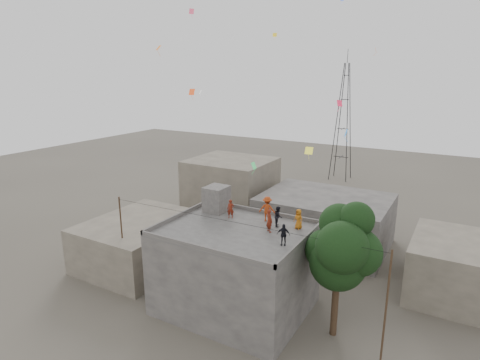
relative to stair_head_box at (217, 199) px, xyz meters
The scene contains 18 objects.
ground 8.21m from the stair_head_box, 39.09° to the right, with size 140.00×140.00×0.00m, color #4C463E.
main_building 5.78m from the stair_head_box, 39.09° to the right, with size 10.00×8.00×6.10m.
parapet 4.21m from the stair_head_box, 39.09° to the right, with size 10.00×8.00×0.30m.
stair_head_box is the anchor object (origin of this frame).
neighbor_west 9.34m from the stair_head_box, behind, with size 8.00×10.00×4.00m, color #5F574B.
neighbor_north 13.35m from the stair_head_box, 65.48° to the left, with size 12.00×9.00×5.00m, color #474543.
neighbor_northwest 15.45m from the stair_head_box, 116.91° to the left, with size 9.00×8.00×7.00m, color #5F574B.
neighbor_east 19.35m from the stair_head_box, 23.28° to the left, with size 7.00×8.00×4.40m, color #5F574B.
tree 10.80m from the stair_head_box, 10.74° to the right, with size 4.90×4.60×9.10m.
utility_line 6.26m from the stair_head_box, 46.14° to the right, with size 20.12×0.62×7.40m.
transmission_tower 37.46m from the stair_head_box, 91.23° to the left, with size 2.97×2.97×20.01m.
person_red_adult 5.72m from the stair_head_box, 17.92° to the right, with size 0.59×0.39×1.61m, color maroon.
person_orange_child 6.97m from the stair_head_box, ahead, with size 0.70×0.45×1.43m, color #BA6615.
person_dark_child 5.55m from the stair_head_box, ahead, with size 0.71×0.55×1.46m, color black.
person_dark_adult 7.89m from the stair_head_box, 24.63° to the right, with size 0.83×0.35×1.41m, color black.
person_orange_adult 4.41m from the stair_head_box, ahead, with size 1.21×0.69×1.87m, color #A33712.
person_red_child 1.95m from the stair_head_box, 23.83° to the right, with size 0.52×0.34×1.42m, color maroon.
kites 9.90m from the stair_head_box, 56.36° to the left, with size 17.53×14.41×12.86m.
Camera 1 is at (13.29, -22.36, 16.70)m, focal length 30.00 mm.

